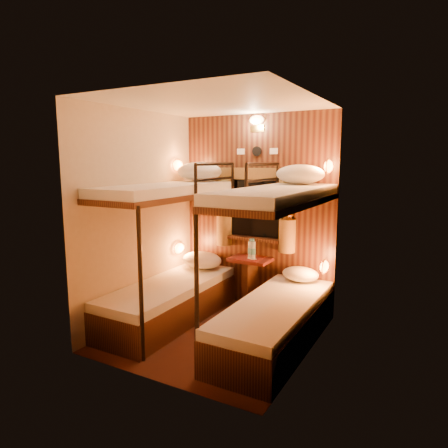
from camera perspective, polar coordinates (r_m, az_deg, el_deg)
The scene contains 22 objects.
floor at distance 4.45m, azimuth -1.19°, elevation -15.38°, with size 2.10×2.10×0.00m, color #33160E.
ceiling at distance 4.09m, azimuth -1.30°, elevation 16.94°, with size 2.10×2.10×0.00m, color silver.
wall_back at distance 5.03m, azimuth 4.78°, elevation 1.72°, with size 2.40×2.40×0.00m, color #C6B293.
wall_front at distance 3.25m, azimuth -10.58°, elevation -2.46°, with size 2.40×2.40×0.00m, color #C6B293.
wall_left at distance 4.68m, azimuth -11.90°, elevation 1.00°, with size 2.40×2.40×0.00m, color #C6B293.
wall_right at distance 3.71m, azimuth 12.26°, elevation -1.09°, with size 2.40×2.40×0.00m, color #C6B293.
back_panel at distance 5.01m, azimuth 4.71°, elevation 1.70°, with size 2.00×0.03×2.40m, color black.
bunk_left at distance 4.64m, azimuth -7.76°, elevation -7.04°, with size 0.72×1.90×1.82m.
bunk_right at distance 4.04m, azimuth 7.38°, elevation -9.52°, with size 0.72×1.90×1.82m.
window at distance 4.99m, azimuth 4.56°, elevation 1.44°, with size 1.00×0.12×0.79m.
curtains at distance 4.95m, azimuth 4.41°, elevation 2.35°, with size 1.10×0.22×1.00m.
back_fixtures at distance 4.96m, azimuth 4.70°, elevation 13.73°, with size 0.54×0.09×0.48m.
reading_lamps at distance 4.71m, azimuth 3.04°, elevation 1.73°, with size 2.00×0.20×1.25m.
table at distance 5.01m, azimuth 3.71°, elevation -7.48°, with size 0.50×0.34×0.66m.
bottle_left at distance 4.95m, azimuth 3.83°, elevation -3.66°, with size 0.07×0.07×0.24m.
bottle_right at distance 4.88m, azimuth 4.12°, elevation -3.75°, with size 0.07×0.07×0.25m.
sachet_a at distance 4.88m, azimuth 4.14°, elevation -5.02°, with size 0.08×0.06×0.01m, color silver.
sachet_b at distance 4.92m, azimuth 3.84°, elevation -4.91°, with size 0.07×0.06×0.01m, color silver.
pillow_lower_left at distance 5.20m, azimuth -3.17°, elevation -5.15°, with size 0.54×0.39×0.21m, color silver.
pillow_lower_right at distance 4.74m, azimuth 10.85°, elevation -7.04°, with size 0.43×0.31×0.17m, color silver.
pillow_upper_left at distance 5.01m, azimuth -3.57°, elevation 7.50°, with size 0.60×0.43×0.23m, color silver.
pillow_upper_right at distance 4.44m, azimuth 10.82°, elevation 7.00°, with size 0.54×0.38×0.21m, color silver.
Camera 1 is at (2.03, -3.50, 1.84)m, focal length 32.00 mm.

